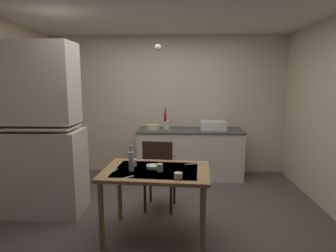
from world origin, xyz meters
name	(u,v)px	position (x,y,z in m)	size (l,w,h in m)	color
ground_plane	(163,217)	(0.00, 0.00, 0.00)	(5.26, 5.26, 0.00)	#544844
wall_back	(168,105)	(0.00, 1.92, 1.25)	(4.36, 0.10, 2.51)	beige
ceiling_slab	(162,4)	(0.00, 0.00, 2.56)	(4.36, 3.83, 0.10)	silver
hutch_cabinet	(39,136)	(-1.58, 0.11, 1.02)	(1.07, 0.57, 2.17)	beige
counter_cabinet	(190,153)	(0.40, 1.55, 0.43)	(1.83, 0.64, 0.86)	beige
sink_basin	(213,125)	(0.79, 1.55, 0.94)	(0.44, 0.34, 0.15)	silver
hand_pump	(165,119)	(-0.04, 1.59, 1.03)	(0.05, 0.27, 0.39)	#B21E19
mixing_bowl_counter	(153,127)	(-0.26, 1.50, 0.91)	(0.23, 0.23, 0.09)	beige
stoneware_crock	(166,125)	(-0.02, 1.60, 0.93)	(0.12, 0.12, 0.14)	beige
dining_table	(156,178)	(-0.05, -0.43, 0.66)	(1.19, 0.86, 0.76)	#997344
chair_far_side	(159,175)	(-0.06, 0.19, 0.49)	(0.44, 0.44, 0.96)	#372717
serving_bowl_wide	(153,167)	(-0.09, -0.38, 0.78)	(0.14, 0.14, 0.03)	#ADD1C1
teacup_cream	(160,168)	(0.00, -0.49, 0.80)	(0.06, 0.06, 0.08)	beige
teacup_mint	(178,176)	(0.19, -0.70, 0.79)	(0.08, 0.08, 0.06)	beige
mug_dark	(133,163)	(-0.31, -0.32, 0.80)	(0.07, 0.07, 0.08)	beige
glass_bottle	(131,161)	(-0.30, -0.48, 0.87)	(0.06, 0.06, 0.28)	#B7BCC1
table_knife	(194,164)	(0.37, -0.21, 0.76)	(0.21, 0.02, 0.01)	silver
teaspoon_near_bowl	(113,171)	(-0.49, -0.50, 0.76)	(0.16, 0.02, 0.01)	beige
teaspoon_by_cup	(127,177)	(-0.31, -0.70, 0.76)	(0.15, 0.02, 0.01)	beige
pendant_bulb	(158,47)	(-0.07, 0.24, 2.11)	(0.08, 0.08, 0.08)	#F9EFCC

